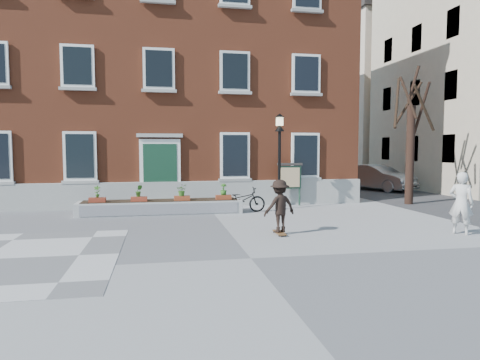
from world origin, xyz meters
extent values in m
plane|color=gray|center=(0.00, 0.00, 0.00)|extent=(100.00, 100.00, 0.00)
imported|color=black|center=(1.12, 6.98, 0.49)|extent=(1.88, 0.69, 0.98)
imported|color=#B0B3B5|center=(10.83, 14.24, 0.76)|extent=(3.36, 4.87, 1.52)
imported|color=silver|center=(6.60, 1.55, 0.92)|extent=(0.78, 0.79, 1.84)
cube|color=brown|center=(-2.00, 14.00, 6.00)|extent=(18.00, 10.00, 12.00)
cube|color=#A5A6A0|center=(-2.00, 8.88, 0.55)|extent=(18.00, 0.24, 1.10)
cube|color=#A5A5A0|center=(-2.00, 8.75, 0.10)|extent=(2.60, 0.80, 0.20)
cube|color=#9A9A95|center=(-2.00, 8.90, 0.30)|extent=(2.20, 0.50, 0.20)
cube|color=white|center=(-2.00, 8.92, 1.65)|extent=(1.70, 0.12, 2.50)
cube|color=#153926|center=(-2.00, 8.87, 1.55)|extent=(1.40, 0.06, 2.30)
cube|color=#A3A39E|center=(-2.00, 8.88, 3.05)|extent=(1.90, 0.25, 0.15)
cube|color=white|center=(-5.20, 8.90, 2.20)|extent=(1.30, 0.10, 2.00)
cube|color=black|center=(-5.20, 8.85, 2.20)|extent=(1.08, 0.04, 1.78)
cube|color=#ADACA7|center=(-5.20, 8.84, 1.14)|extent=(1.44, 0.20, 0.12)
cube|color=white|center=(-5.20, 8.90, 5.80)|extent=(1.30, 0.10, 1.70)
cube|color=black|center=(-5.20, 8.85, 5.80)|extent=(1.08, 0.04, 1.48)
cube|color=#9B9B96|center=(-5.20, 8.84, 4.89)|extent=(1.44, 0.20, 0.12)
cube|color=silver|center=(-2.00, 8.90, 5.80)|extent=(1.30, 0.10, 1.70)
cube|color=black|center=(-2.00, 8.85, 5.80)|extent=(1.08, 0.04, 1.48)
cube|color=#A4A49F|center=(-2.00, 8.84, 4.89)|extent=(1.44, 0.20, 0.12)
cube|color=gray|center=(-2.00, 8.84, 8.49)|extent=(1.44, 0.20, 0.12)
cube|color=white|center=(1.20, 8.90, 2.20)|extent=(1.30, 0.10, 2.00)
cube|color=black|center=(1.20, 8.85, 2.20)|extent=(1.08, 0.04, 1.78)
cube|color=gray|center=(1.20, 8.84, 1.14)|extent=(1.44, 0.20, 0.12)
cube|color=silver|center=(1.20, 8.90, 5.80)|extent=(1.30, 0.10, 1.70)
cube|color=black|center=(1.20, 8.85, 5.80)|extent=(1.08, 0.04, 1.48)
cube|color=#A8A8A2|center=(1.20, 8.84, 4.89)|extent=(1.44, 0.20, 0.12)
cube|color=#9E9D99|center=(1.20, 8.84, 8.49)|extent=(1.44, 0.20, 0.12)
cube|color=white|center=(4.40, 8.90, 2.20)|extent=(1.30, 0.10, 2.00)
cube|color=black|center=(4.40, 8.85, 2.20)|extent=(1.08, 0.04, 1.78)
cube|color=#A6A6A1|center=(4.40, 8.84, 1.14)|extent=(1.44, 0.20, 0.12)
cube|color=white|center=(4.40, 8.90, 5.80)|extent=(1.30, 0.10, 1.70)
cube|color=black|center=(4.40, 8.85, 5.80)|extent=(1.08, 0.04, 1.48)
cube|color=gray|center=(4.40, 8.84, 4.89)|extent=(1.44, 0.20, 0.12)
cube|color=gray|center=(4.40, 8.84, 8.49)|extent=(1.44, 0.20, 0.12)
cube|color=beige|center=(-2.00, 7.20, 0.25)|extent=(6.20, 1.10, 0.50)
cube|color=beige|center=(-2.00, 6.64, 0.25)|extent=(5.80, 0.02, 0.40)
cube|color=black|center=(-2.00, 7.20, 0.50)|extent=(5.80, 0.90, 0.06)
cube|color=maroon|center=(-4.30, 6.95, 0.60)|extent=(0.60, 0.25, 0.20)
imported|color=#2E601D|center=(-4.30, 6.95, 0.92)|extent=(0.24, 0.24, 0.45)
cube|color=maroon|center=(-2.80, 6.95, 0.60)|extent=(0.60, 0.25, 0.20)
imported|color=#2C5C1B|center=(-2.80, 6.95, 0.92)|extent=(0.25, 0.25, 0.45)
cube|color=brown|center=(-1.20, 6.95, 0.60)|extent=(0.60, 0.25, 0.20)
imported|color=#2E5E1C|center=(-1.20, 6.95, 0.92)|extent=(0.40, 0.40, 0.45)
cube|color=brown|center=(0.40, 6.95, 0.60)|extent=(0.60, 0.25, 0.20)
imported|color=#2B631D|center=(0.40, 6.95, 0.92)|extent=(0.25, 0.25, 0.45)
cylinder|color=black|center=(9.00, 8.00, 2.20)|extent=(0.36, 0.36, 4.40)
cylinder|color=black|center=(9.51, 8.00, 4.29)|extent=(0.12, 1.12, 2.23)
cylinder|color=black|center=(9.17, 8.52, 4.55)|extent=(1.18, 0.49, 1.97)
cylinder|color=black|center=(8.51, 8.36, 4.55)|extent=(0.88, 1.14, 2.35)
cylinder|color=black|center=(8.70, 7.78, 4.73)|extent=(0.60, 0.77, 1.90)
cylinder|color=black|center=(9.20, 7.37, 4.24)|extent=(1.39, 0.55, 1.95)
cylinder|color=black|center=(9.16, 8.13, 5.37)|extent=(0.43, 0.48, 1.58)
cube|color=#3D3D40|center=(12.00, 18.00, 0.00)|extent=(8.00, 36.00, 0.01)
cube|color=beige|center=(18.00, 26.00, 6.50)|extent=(10.00, 11.00, 13.00)
cube|color=#332D2C|center=(18.00, 26.00, 13.25)|extent=(10.40, 11.40, 0.50)
cube|color=black|center=(13.04, 10.80, 2.50)|extent=(0.08, 1.00, 1.50)
cube|color=black|center=(13.04, 14.00, 2.50)|extent=(0.08, 1.00, 1.50)
cube|color=black|center=(13.04, 17.20, 2.50)|extent=(0.08, 1.00, 1.50)
cube|color=black|center=(13.04, 10.80, 5.80)|extent=(0.08, 1.00, 1.50)
cube|color=black|center=(13.04, 14.00, 5.80)|extent=(0.08, 1.00, 1.50)
cube|color=black|center=(13.04, 17.20, 5.80)|extent=(0.08, 1.00, 1.50)
cube|color=black|center=(13.04, 10.80, 9.00)|extent=(0.08, 1.00, 1.50)
cube|color=black|center=(13.04, 14.00, 9.00)|extent=(0.08, 1.00, 1.50)
cube|color=black|center=(13.04, 17.20, 9.00)|extent=(0.08, 1.00, 1.50)
cylinder|color=black|center=(2.80, 7.51, 0.10)|extent=(0.32, 0.32, 0.20)
cylinder|color=black|center=(2.80, 7.51, 1.60)|extent=(0.12, 0.12, 3.20)
cone|color=black|center=(2.80, 7.51, 3.35)|extent=(0.40, 0.40, 0.30)
cube|color=#F9EEB7|center=(2.80, 7.51, 3.60)|extent=(0.24, 0.24, 0.34)
cone|color=black|center=(2.80, 7.51, 3.85)|extent=(0.40, 0.40, 0.16)
cylinder|color=#172E23|center=(3.11, 8.49, 0.90)|extent=(0.08, 0.08, 1.80)
cylinder|color=#1A3526|center=(4.01, 8.49, 0.90)|extent=(0.08, 0.08, 1.80)
cube|color=#183124|center=(3.56, 8.49, 1.25)|extent=(1.00, 0.10, 1.00)
cube|color=beige|center=(3.56, 8.43, 1.25)|extent=(0.85, 0.02, 0.85)
cube|color=#35302E|center=(3.56, 8.49, 1.82)|extent=(1.10, 0.16, 0.10)
cube|color=brown|center=(1.39, 2.50, 0.06)|extent=(0.22, 0.78, 0.03)
cylinder|color=black|center=(1.30, 2.22, 0.03)|extent=(0.03, 0.05, 0.05)
cylinder|color=black|center=(1.48, 2.22, 0.03)|extent=(0.03, 0.05, 0.05)
cylinder|color=black|center=(1.30, 2.78, 0.03)|extent=(0.03, 0.05, 0.05)
cylinder|color=black|center=(1.48, 2.78, 0.03)|extent=(0.03, 0.05, 0.05)
imported|color=black|center=(1.39, 2.50, 0.84)|extent=(1.10, 0.81, 1.53)
camera|label=1|loc=(-2.02, -9.39, 2.51)|focal=32.00mm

